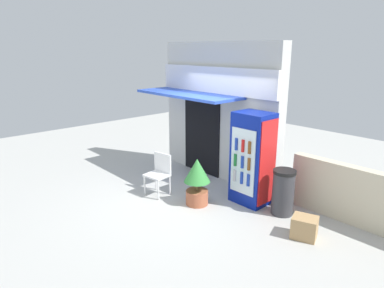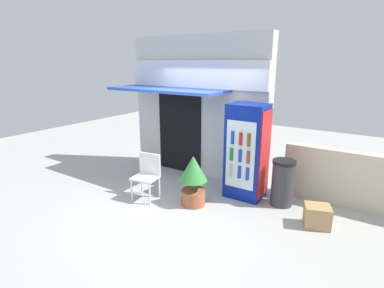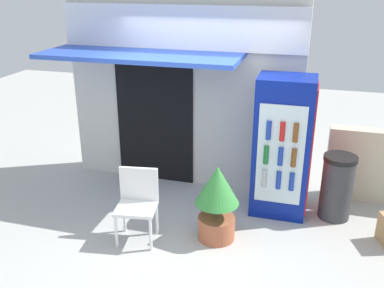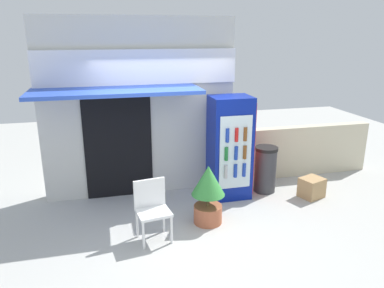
{
  "view_description": "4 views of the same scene",
  "coord_description": "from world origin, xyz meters",
  "px_view_note": "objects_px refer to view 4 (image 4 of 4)",
  "views": [
    {
      "loc": [
        5.0,
        -4.32,
        3.05
      ],
      "look_at": [
        0.06,
        0.2,
        1.15
      ],
      "focal_mm": 31.66,
      "sensor_mm": 36.0,
      "label": 1
    },
    {
      "loc": [
        3.25,
        -4.35,
        2.63
      ],
      "look_at": [
        0.24,
        0.25,
        1.1
      ],
      "focal_mm": 28.01,
      "sensor_mm": 36.0,
      "label": 2
    },
    {
      "loc": [
        1.37,
        -4.43,
        3.03
      ],
      "look_at": [
        0.01,
        0.39,
        1.05
      ],
      "focal_mm": 40.35,
      "sensor_mm": 36.0,
      "label": 3
    },
    {
      "loc": [
        -1.1,
        -5.06,
        2.93
      ],
      "look_at": [
        0.23,
        0.26,
        1.25
      ],
      "focal_mm": 34.37,
      "sensor_mm": 36.0,
      "label": 4
    }
  ],
  "objects_px": {
    "drink_cooler": "(230,148)",
    "plastic_chair": "(152,205)",
    "potted_plant_near_shop": "(208,191)",
    "cardboard_box": "(312,188)",
    "trash_bin": "(265,169)"
  },
  "relations": [
    {
      "from": "drink_cooler",
      "to": "plastic_chair",
      "type": "xyz_separation_m",
      "value": [
        -1.59,
        -1.12,
        -0.41
      ]
    },
    {
      "from": "drink_cooler",
      "to": "potted_plant_near_shop",
      "type": "relative_size",
      "value": 1.94
    },
    {
      "from": "drink_cooler",
      "to": "potted_plant_near_shop",
      "type": "xyz_separation_m",
      "value": [
        -0.67,
        -0.89,
        -0.39
      ]
    },
    {
      "from": "drink_cooler",
      "to": "cardboard_box",
      "type": "distance_m",
      "value": 1.7
    },
    {
      "from": "cardboard_box",
      "to": "drink_cooler",
      "type": "bearing_deg",
      "value": 163.54
    },
    {
      "from": "plastic_chair",
      "to": "trash_bin",
      "type": "xyz_separation_m",
      "value": [
        2.32,
        1.15,
        -0.08
      ]
    },
    {
      "from": "plastic_chair",
      "to": "potted_plant_near_shop",
      "type": "height_order",
      "value": "potted_plant_near_shop"
    },
    {
      "from": "drink_cooler",
      "to": "plastic_chair",
      "type": "bearing_deg",
      "value": -144.87
    },
    {
      "from": "drink_cooler",
      "to": "trash_bin",
      "type": "height_order",
      "value": "drink_cooler"
    },
    {
      "from": "drink_cooler",
      "to": "plastic_chair",
      "type": "relative_size",
      "value": 2.09
    },
    {
      "from": "trash_bin",
      "to": "plastic_chair",
      "type": "bearing_deg",
      "value": -153.68
    },
    {
      "from": "potted_plant_near_shop",
      "to": "trash_bin",
      "type": "distance_m",
      "value": 1.67
    },
    {
      "from": "drink_cooler",
      "to": "trash_bin",
      "type": "xyz_separation_m",
      "value": [
        0.73,
        0.03,
        -0.49
      ]
    },
    {
      "from": "plastic_chair",
      "to": "potted_plant_near_shop",
      "type": "xyz_separation_m",
      "value": [
        0.92,
        0.23,
        0.03
      ]
    },
    {
      "from": "drink_cooler",
      "to": "trash_bin",
      "type": "distance_m",
      "value": 0.88
    }
  ]
}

